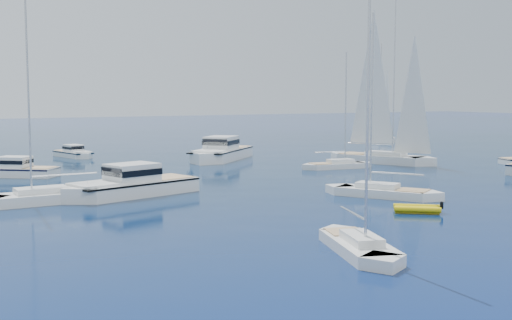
{
  "coord_description": "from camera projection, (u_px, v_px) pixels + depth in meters",
  "views": [
    {
      "loc": [
        -27.05,
        -22.79,
        7.63
      ],
      "look_at": [
        -0.49,
        24.55,
        2.2
      ],
      "focal_mm": 45.77,
      "sensor_mm": 36.0,
      "label": 1
    }
  ],
  "objects": [
    {
      "name": "ground",
      "position": [
        496.0,
        243.0,
        33.71
      ],
      "size": [
        400.0,
        400.0,
        0.0
      ],
      "primitive_type": "plane",
      "color": "navy",
      "rests_on": "ground"
    },
    {
      "name": "motor_cruiser_centre",
      "position": [
        130.0,
        196.0,
        49.45
      ],
      "size": [
        12.48,
        6.77,
        3.13
      ],
      "primitive_type": null,
      "rotation": [
        0.0,
        0.0,
        1.85
      ],
      "color": "silver",
      "rests_on": "ground"
    },
    {
      "name": "motor_cruiser_far_l",
      "position": [
        13.0,
        176.0,
        61.3
      ],
      "size": [
        8.95,
        7.85,
        2.41
      ],
      "primitive_type": null,
      "rotation": [
        0.0,
        0.0,
        0.91
      ],
      "color": "white",
      "rests_on": "ground"
    },
    {
      "name": "motor_cruiser_distant",
      "position": [
        220.0,
        160.0,
        76.75
      ],
      "size": [
        12.68,
        12.27,
        3.55
      ],
      "primitive_type": null,
      "rotation": [
        0.0,
        0.0,
        2.33
      ],
      "color": "white",
      "rests_on": "ground"
    },
    {
      "name": "motor_cruiser_horizon",
      "position": [
        74.0,
        157.0,
        80.08
      ],
      "size": [
        4.04,
        7.87,
        1.98
      ],
      "primitive_type": null,
      "rotation": [
        0.0,
        0.0,
        3.38
      ],
      "color": "white",
      "rests_on": "ground"
    },
    {
      "name": "sailboat_fore",
      "position": [
        359.0,
        252.0,
        31.7
      ],
      "size": [
        4.89,
        8.95,
        12.77
      ],
      "primitive_type": null,
      "rotation": [
        0.0,
        0.0,
        2.82
      ],
      "color": "silver",
      "rests_on": "ground"
    },
    {
      "name": "sailboat_mid_r",
      "position": [
        382.0,
        197.0,
        49.04
      ],
      "size": [
        7.18,
        9.58,
        14.23
      ],
      "primitive_type": null,
      "rotation": [
        0.0,
        0.0,
        0.55
      ],
      "color": "white",
      "rests_on": "ground"
    },
    {
      "name": "sailboat_mid_l",
      "position": [
        48.0,
        203.0,
        46.38
      ],
      "size": [
        11.23,
        3.33,
        16.35
      ],
      "primitive_type": null,
      "rotation": [
        0.0,
        0.0,
        1.61
      ],
      "color": "silver",
      "rests_on": "ground"
    },
    {
      "name": "sailboat_centre",
      "position": [
        338.0,
        168.0,
        67.94
      ],
      "size": [
        8.73,
        3.44,
        12.49
      ],
      "primitive_type": null,
      "rotation": [
        0.0,
        0.0,
        4.56
      ],
      "color": "silver",
      "rests_on": "ground"
    },
    {
      "name": "sailboat_sails_r",
      "position": [
        381.0,
        163.0,
        73.49
      ],
      "size": [
        8.88,
        13.7,
        19.82
      ],
      "primitive_type": null,
      "rotation": [
        0.0,
        0.0,
        3.58
      ],
      "color": "silver",
      "rests_on": "ground"
    },
    {
      "name": "sailboat_sails_far",
      "position": [
        376.0,
        141.0,
        109.21
      ],
      "size": [
        5.04,
        11.67,
        16.63
      ],
      "primitive_type": null,
      "rotation": [
        0.0,
        0.0,
        2.95
      ],
      "color": "white",
      "rests_on": "ground"
    },
    {
      "name": "tender_yellow",
      "position": [
        417.0,
        212.0,
        42.47
      ],
      "size": [
        3.53,
        3.32,
        0.95
      ],
      "primitive_type": null,
      "rotation": [
        0.0,
        0.0,
        0.89
      ],
      "color": "gold",
      "rests_on": "ground"
    },
    {
      "name": "tender_grey_far",
      "position": [
        88.0,
        192.0,
        51.33
      ],
      "size": [
        4.29,
        2.99,
        0.95
      ],
      "primitive_type": null,
      "rotation": [
        0.0,
        0.0,
        1.81
      ],
      "color": "black",
      "rests_on": "ground"
    }
  ]
}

